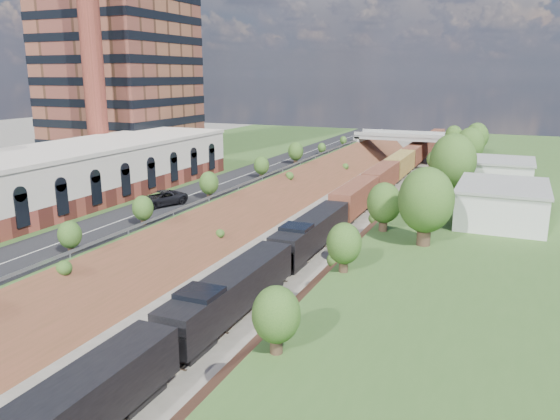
{
  "coord_description": "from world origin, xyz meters",
  "views": [
    {
      "loc": [
        24.21,
        -11.49,
        20.98
      ],
      "look_at": [
        0.4,
        43.65,
        6.0
      ],
      "focal_mm": 35.0,
      "sensor_mm": 36.0,
      "label": 1
    }
  ],
  "objects": [
    {
      "name": "overpass",
      "position": [
        0.0,
        122.0,
        4.92
      ],
      "size": [
        24.5,
        8.3,
        7.4
      ],
      "color": "gray",
      "rests_on": "ground"
    },
    {
      "name": "highrise_tower",
      "position": [
        -44.0,
        72.0,
        32.88
      ],
      "size": [
        22.0,
        22.0,
        53.9
      ],
      "color": "brown",
      "rests_on": "platform_left"
    },
    {
      "name": "rail_left_track",
      "position": [
        -2.6,
        60.0,
        0.09
      ],
      "size": [
        1.58,
        180.0,
        0.18
      ],
      "primitive_type": "cube",
      "color": "gray",
      "rests_on": "ground"
    },
    {
      "name": "guardrail",
      "position": [
        -11.4,
        59.8,
        5.55
      ],
      "size": [
        0.1,
        171.0,
        0.7
      ],
      "color": "#99999E",
      "rests_on": "platform_left"
    },
    {
      "name": "tree_right_large",
      "position": [
        17.0,
        40.0,
        9.38
      ],
      "size": [
        5.25,
        5.25,
        7.61
      ],
      "color": "#473323",
      "rests_on": "platform_right"
    },
    {
      "name": "tree_left_crest",
      "position": [
        -11.8,
        20.0,
        7.04
      ],
      "size": [
        2.45,
        2.45,
        3.55
      ],
      "color": "#473323",
      "rests_on": "platform_left"
    },
    {
      "name": "embankment_left",
      "position": [
        -11.0,
        60.0,
        0.0
      ],
      "size": [
        10.0,
        180.0,
        10.0
      ],
      "primitive_type": "cube",
      "rotation": [
        0.0,
        0.79,
        0.0
      ],
      "color": "brown",
      "rests_on": "ground"
    },
    {
      "name": "platform_left",
      "position": [
        -33.0,
        60.0,
        2.5
      ],
      "size": [
        44.0,
        180.0,
        5.0
      ],
      "primitive_type": "cube",
      "color": "#3A5E26",
      "rests_on": "ground"
    },
    {
      "name": "rail_right_track",
      "position": [
        2.6,
        60.0,
        0.09
      ],
      "size": [
        1.58,
        180.0,
        0.18
      ],
      "primitive_type": "cube",
      "color": "gray",
      "rests_on": "ground"
    },
    {
      "name": "white_building_near",
      "position": [
        23.5,
        52.0,
        7.0
      ],
      "size": [
        9.0,
        12.0,
        4.0
      ],
      "primitive_type": "cube",
      "color": "silver",
      "rests_on": "platform_right"
    },
    {
      "name": "suv",
      "position": [
        -15.54,
        43.14,
        6.02
      ],
      "size": [
        5.42,
        7.26,
        1.83
      ],
      "primitive_type": "imported",
      "rotation": [
        0.0,
        0.0,
        -0.41
      ],
      "color": "black",
      "rests_on": "road"
    },
    {
      "name": "freight_train",
      "position": [
        2.6,
        82.9,
        2.74
      ],
      "size": [
        3.26,
        165.25,
        4.81
      ],
      "color": "black",
      "rests_on": "ground"
    },
    {
      "name": "commercial_building",
      "position": [
        -28.0,
        38.0,
        8.51
      ],
      "size": [
        14.3,
        62.3,
        7.0
      ],
      "color": "brown",
      "rests_on": "platform_left"
    },
    {
      "name": "smokestack",
      "position": [
        -36.0,
        56.0,
        25.0
      ],
      "size": [
        3.2,
        3.2,
        40.0
      ],
      "primitive_type": "cylinder",
      "color": "brown",
      "rests_on": "platform_left"
    },
    {
      "name": "white_building_far",
      "position": [
        23.0,
        74.0,
        6.8
      ],
      "size": [
        8.0,
        10.0,
        3.6
      ],
      "primitive_type": "cube",
      "color": "silver",
      "rests_on": "platform_right"
    },
    {
      "name": "road",
      "position": [
        -15.5,
        60.0,
        5.05
      ],
      "size": [
        8.0,
        180.0,
        0.1
      ],
      "primitive_type": "cube",
      "color": "black",
      "rests_on": "platform_left"
    },
    {
      "name": "embankment_right",
      "position": [
        11.0,
        60.0,
        0.0
      ],
      "size": [
        10.0,
        180.0,
        10.0
      ],
      "primitive_type": "cube",
      "rotation": [
        0.0,
        0.79,
        0.0
      ],
      "color": "brown",
      "rests_on": "ground"
    }
  ]
}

